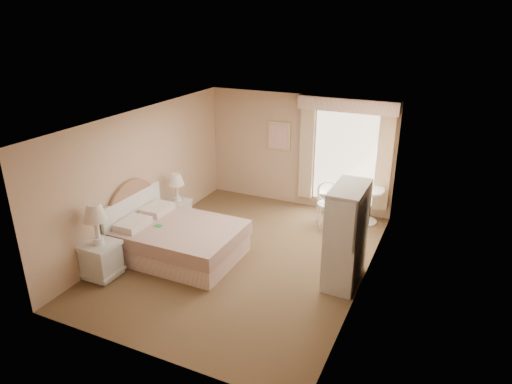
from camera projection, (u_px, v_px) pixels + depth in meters
The scene contains 9 objects.
room at pixel (243, 193), 7.73m from camera, with size 4.21×5.51×2.51m.
window at pixel (344, 154), 9.52m from camera, with size 2.05×0.22×2.51m.
framed_art at pixel (279, 136), 10.08m from camera, with size 0.52×0.04×0.62m.
bed at pixel (177, 239), 8.14m from camera, with size 2.09×1.59×1.40m.
nightstand_near at pixel (100, 251), 7.42m from camera, with size 0.54×0.54×1.29m.
nightstand_far at pixel (178, 206), 9.33m from camera, with size 0.45×0.45×1.09m.
round_table at pixel (366, 200), 9.40m from camera, with size 0.71×0.71×0.75m.
cafe_chair at pixel (327, 200), 9.34m from camera, with size 0.56×0.56×0.89m.
armoire at pixel (346, 243), 7.24m from camera, with size 0.50×0.99×1.65m.
Camera 1 is at (3.21, -6.42, 4.13)m, focal length 32.00 mm.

